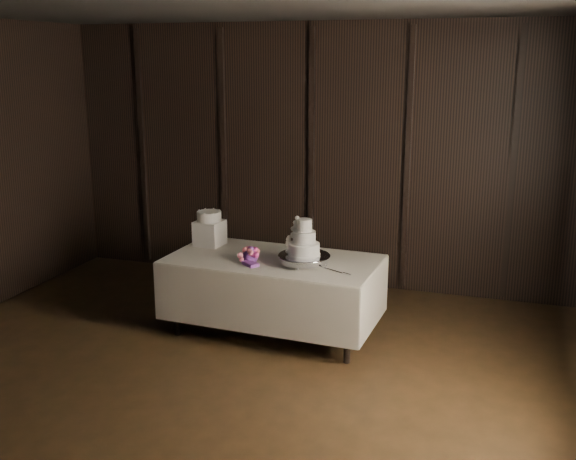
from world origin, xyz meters
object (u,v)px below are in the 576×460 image
at_px(cake_stand, 304,260).
at_px(bouquet, 250,255).
at_px(box_pedestal, 210,233).
at_px(small_cake, 209,216).
at_px(wedding_cake, 301,241).
at_px(display_table, 273,293).

xyz_separation_m(cake_stand, bouquet, (-0.51, -0.06, 0.01)).
bearing_deg(box_pedestal, small_cake, 0.00).
height_order(wedding_cake, box_pedestal, wedding_cake).
relative_size(display_table, bouquet, 5.49).
bearing_deg(display_table, wedding_cake, -16.23).
bearing_deg(cake_stand, display_table, 164.56).
height_order(cake_stand, bouquet, bouquet).
bearing_deg(small_cake, cake_stand, -17.08).
distance_m(bouquet, box_pedestal, 0.72).
height_order(cake_stand, wedding_cake, wedding_cake).
height_order(display_table, bouquet, bouquet).
bearing_deg(cake_stand, box_pedestal, 162.92).
bearing_deg(cake_stand, small_cake, 162.92).
xyz_separation_m(bouquet, box_pedestal, (-0.60, 0.40, 0.07)).
bearing_deg(small_cake, wedding_cake, -18.13).
xyz_separation_m(wedding_cake, bouquet, (-0.48, -0.05, -0.17)).
xyz_separation_m(display_table, wedding_cake, (0.31, -0.11, 0.57)).
distance_m(display_table, small_cake, 1.03).
distance_m(box_pedestal, small_cake, 0.17).
relative_size(cake_stand, bouquet, 1.30).
relative_size(cake_stand, wedding_cake, 1.43).
height_order(bouquet, box_pedestal, box_pedestal).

